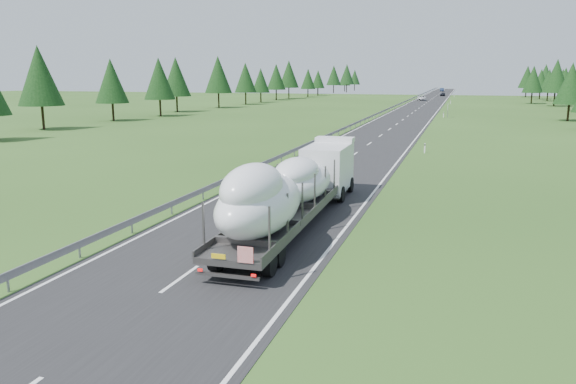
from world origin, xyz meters
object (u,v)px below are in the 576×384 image
(boat_truck, at_px, (292,186))
(distant_van, at_px, (422,98))
(distant_car_dark, at_px, (443,94))
(distant_car_blue, at_px, (442,90))
(highway_sign, at_px, (448,108))

(boat_truck, distance_m, distant_van, 150.03)
(distant_van, bearing_deg, distant_car_dark, 80.96)
(distant_van, relative_size, distant_car_blue, 1.14)
(boat_truck, height_order, distant_car_blue, boat_truck)
(highway_sign, height_order, distant_van, highway_sign)
(highway_sign, height_order, distant_car_blue, highway_sign)
(highway_sign, xyz_separation_m, distant_van, (-9.66, 69.37, -1.05))
(distant_car_dark, distance_m, distant_car_blue, 60.42)
(highway_sign, xyz_separation_m, distant_car_dark, (-4.88, 107.99, -1.13))
(highway_sign, relative_size, distant_car_dark, 0.65)
(distant_van, height_order, distant_car_blue, distant_car_blue)
(distant_car_dark, bearing_deg, distant_van, -93.47)
(distant_van, bearing_deg, boat_truck, -90.32)
(distant_car_blue, bearing_deg, boat_truck, -94.92)
(highway_sign, xyz_separation_m, distant_car_blue, (-7.57, 168.35, -1.02))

